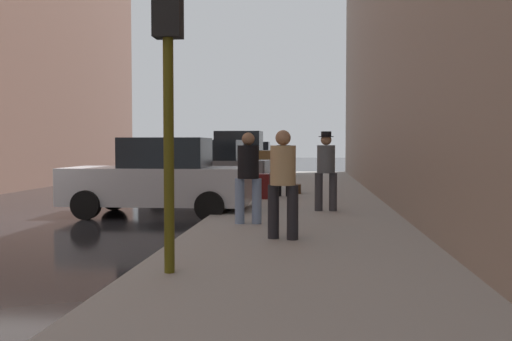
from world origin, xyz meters
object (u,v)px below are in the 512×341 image
at_px(parked_gray_coupe, 208,168).
at_px(parked_bronze_suv, 236,158).
at_px(pedestrian_with_fedora, 284,162).
at_px(pedestrian_in_jeans, 248,173).
at_px(fire_hydrant, 256,182).
at_px(parked_blue_sedan, 250,158).
at_px(pedestrian_in_tan_coat, 283,178).
at_px(rolling_suitcase, 263,186).
at_px(parked_silver_sedan, 160,179).
at_px(duffel_bag, 296,189).
at_px(pedestrian_with_beanie, 326,167).
at_px(traffic_light, 168,46).

height_order(parked_gray_coupe, parked_bronze_suv, parked_bronze_suv).
distance_m(parked_bronze_suv, pedestrian_with_fedora, 10.18).
height_order(parked_bronze_suv, pedestrian_in_jeans, parked_bronze_suv).
bearing_deg(fire_hydrant, parked_blue_sedan, 96.83).
distance_m(parked_bronze_suv, pedestrian_in_jeans, 15.73).
distance_m(parked_gray_coupe, fire_hydrant, 2.54).
distance_m(parked_bronze_suv, fire_hydrant, 9.08).
bearing_deg(parked_blue_sedan, pedestrian_with_fedora, -80.43).
relative_size(pedestrian_in_tan_coat, rolling_suitcase, 1.64).
bearing_deg(pedestrian_in_jeans, parked_silver_sedan, 135.20).
bearing_deg(duffel_bag, fire_hydrant, -176.66).
distance_m(parked_bronze_suv, rolling_suitcase, 10.77).
relative_size(parked_bronze_suv, pedestrian_with_fedora, 2.62).
bearing_deg(parked_gray_coupe, pedestrian_with_beanie, -58.44).
xyz_separation_m(traffic_light, pedestrian_with_beanie, (1.96, 6.38, -1.62)).
bearing_deg(pedestrian_in_jeans, parked_blue_sedan, 96.07).
distance_m(pedestrian_with_beanie, duffel_bag, 4.68).
bearing_deg(parked_blue_sedan, duffel_bag, -78.62).
xyz_separation_m(fire_hydrant, traffic_light, (0.05, -10.84, 2.26)).
bearing_deg(duffel_bag, parked_blue_sedan, 101.38).
height_order(parked_blue_sedan, pedestrian_in_jeans, pedestrian_in_jeans).
distance_m(parked_gray_coupe, parked_blue_sedan, 13.30).
relative_size(parked_blue_sedan, pedestrian_with_fedora, 2.38).
distance_m(parked_gray_coupe, traffic_light, 12.87).
bearing_deg(parked_bronze_suv, traffic_light, -84.63).
height_order(parked_bronze_suv, traffic_light, traffic_light).
relative_size(parked_silver_sedan, pedestrian_with_fedora, 2.37).
height_order(parked_silver_sedan, parked_gray_coupe, same).
relative_size(parked_silver_sedan, fire_hydrant, 5.99).
bearing_deg(pedestrian_with_beanie, fire_hydrant, 114.28).
distance_m(parked_blue_sedan, pedestrian_in_jeans, 21.86).
bearing_deg(pedestrian_in_jeans, duffel_bag, 84.03).
bearing_deg(fire_hydrant, parked_silver_sedan, -112.35).
relative_size(parked_bronze_suv, parked_blue_sedan, 1.10).
xyz_separation_m(pedestrian_with_beanie, pedestrian_in_tan_coat, (-0.77, -3.91, -0.03)).
bearing_deg(rolling_suitcase, parked_blue_sedan, 97.38).
bearing_deg(pedestrian_with_beanie, parked_blue_sedan, 101.06).
relative_size(parked_bronze_suv, pedestrian_in_jeans, 2.72).
distance_m(parked_blue_sedan, rolling_suitcase, 16.85).
bearing_deg(pedestrian_in_tan_coat, pedestrian_with_fedora, 92.70).
relative_size(parked_gray_coupe, pedestrian_with_fedora, 2.40).
distance_m(pedestrian_with_fedora, pedestrian_in_tan_coat, 7.44).
height_order(traffic_light, duffel_bag, traffic_light).
xyz_separation_m(parked_bronze_suv, pedestrian_in_jeans, (2.31, -15.56, 0.07)).
relative_size(parked_gray_coupe, parked_bronze_suv, 0.92).
height_order(parked_gray_coupe, duffel_bag, parked_gray_coupe).
bearing_deg(pedestrian_with_beanie, pedestrian_in_tan_coat, -101.12).
xyz_separation_m(rolling_suitcase, duffel_bag, (0.85, 1.72, -0.20)).
bearing_deg(pedestrian_with_beanie, parked_gray_coupe, 121.56).
distance_m(parked_silver_sedan, pedestrian_with_beanie, 3.83).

